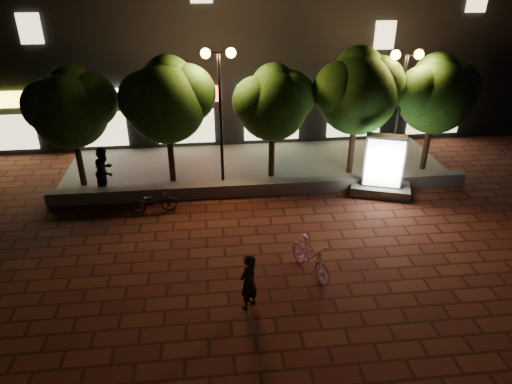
{
  "coord_description": "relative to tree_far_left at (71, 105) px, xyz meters",
  "views": [
    {
      "loc": [
        -1.98,
        -11.55,
        8.23
      ],
      "look_at": [
        -0.56,
        1.5,
        1.39
      ],
      "focal_mm": 32.25,
      "sensor_mm": 36.0,
      "label": 1
    }
  ],
  "objects": [
    {
      "name": "tree_mid",
      "position": [
        7.5,
        -0.0,
        -0.08
      ],
      "size": [
        3.24,
        2.7,
        4.5
      ],
      "color": "black",
      "rests_on": "sidewalk"
    },
    {
      "name": "ad_kiosk",
      "position": [
        11.39,
        -1.96,
        -2.34
      ],
      "size": [
        2.43,
        1.74,
        2.37
      ],
      "color": "slate",
      "rests_on": "ground"
    },
    {
      "name": "building_block",
      "position": [
        6.94,
        7.53,
        1.7
      ],
      "size": [
        28.0,
        8.12,
        11.3
      ],
      "color": "black",
      "rests_on": "ground"
    },
    {
      "name": "ground",
      "position": [
        6.95,
        -5.46,
        -3.29
      ],
      "size": [
        80.0,
        80.0,
        0.0
      ],
      "primitive_type": "plane",
      "color": "#4F2418",
      "rests_on": "ground"
    },
    {
      "name": "scooter_parked",
      "position": [
        2.91,
        -2.46,
        -2.87
      ],
      "size": [
        1.65,
        0.68,
        0.85
      ],
      "primitive_type": "imported",
      "rotation": [
        0.0,
        0.0,
        1.65
      ],
      "color": "black",
      "rests_on": "ground"
    },
    {
      "name": "tree_left",
      "position": [
        3.5,
        0.0,
        0.15
      ],
      "size": [
        3.6,
        3.0,
        4.89
      ],
      "color": "black",
      "rests_on": "sidewalk"
    },
    {
      "name": "street_lamp_right",
      "position": [
        12.45,
        -0.26,
        0.6
      ],
      "size": [
        1.26,
        0.36,
        4.98
      ],
      "color": "black",
      "rests_on": "sidewalk"
    },
    {
      "name": "sidewalk",
      "position": [
        6.95,
        1.04,
        -3.25
      ],
      "size": [
        16.0,
        5.0,
        0.08
      ],
      "primitive_type": "cube",
      "color": "slate",
      "rests_on": "ground"
    },
    {
      "name": "scooter_pink",
      "position": [
        7.67,
        -6.53,
        -2.74
      ],
      "size": [
        1.21,
        1.9,
        1.11
      ],
      "primitive_type": "imported",
      "rotation": [
        0.0,
        0.0,
        0.41
      ],
      "color": "#EF97DB",
      "rests_on": "ground"
    },
    {
      "name": "retaining_wall",
      "position": [
        6.95,
        -1.46,
        -3.04
      ],
      "size": [
        16.0,
        0.45,
        0.5
      ],
      "primitive_type": "cube",
      "color": "slate",
      "rests_on": "ground"
    },
    {
      "name": "tree_right",
      "position": [
        10.8,
        0.0,
        0.27
      ],
      "size": [
        3.72,
        3.1,
        5.07
      ],
      "color": "black",
      "rests_on": "sidewalk"
    },
    {
      "name": "pedestrian",
      "position": [
        1.06,
        -0.96,
        -2.28
      ],
      "size": [
        0.96,
        1.08,
        1.86
      ],
      "primitive_type": "imported",
      "rotation": [
        0.0,
        0.0,
        1.25
      ],
      "color": "black",
      "rests_on": "sidewalk"
    },
    {
      "name": "street_lamp_left",
      "position": [
        5.45,
        -0.26,
        0.74
      ],
      "size": [
        1.26,
        0.36,
        5.18
      ],
      "color": "black",
      "rests_on": "sidewalk"
    },
    {
      "name": "tree_far_right",
      "position": [
        14.0,
        0.0,
        0.08
      ],
      "size": [
        3.48,
        2.9,
        4.76
      ],
      "color": "black",
      "rests_on": "sidewalk"
    },
    {
      "name": "tree_far_left",
      "position": [
        0.0,
        0.0,
        0.0
      ],
      "size": [
        3.36,
        2.8,
        4.63
      ],
      "color": "black",
      "rests_on": "sidewalk"
    },
    {
      "name": "rider",
      "position": [
        5.79,
        -7.74,
        -2.49
      ],
      "size": [
        0.69,
        0.68,
        1.61
      ],
      "primitive_type": "imported",
      "rotation": [
        0.0,
        0.0,
        3.91
      ],
      "color": "black",
      "rests_on": "ground"
    }
  ]
}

